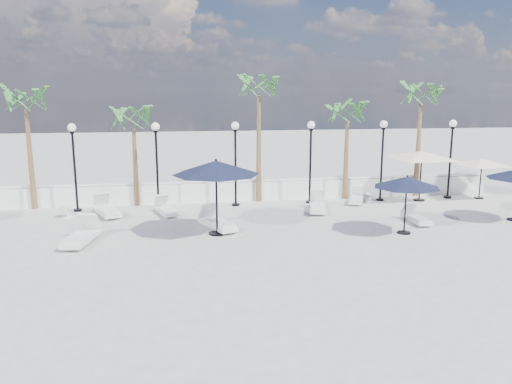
{
  "coord_description": "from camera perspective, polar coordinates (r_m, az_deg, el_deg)",
  "views": [
    {
      "loc": [
        -2.54,
        -15.78,
        5.19
      ],
      "look_at": [
        0.27,
        2.17,
        1.5
      ],
      "focal_mm": 35.0,
      "sensor_mm": 36.0,
      "label": 1
    }
  ],
  "objects": [
    {
      "name": "ground",
      "position": [
        16.8,
        0.25,
        -6.51
      ],
      "size": [
        100.0,
        100.0,
        0.0
      ],
      "primitive_type": "plane",
      "color": "#979893",
      "rests_on": "ground"
    },
    {
      "name": "balustrade",
      "position": [
        23.89,
        -2.61,
        0.07
      ],
      "size": [
        26.0,
        0.3,
        1.01
      ],
      "color": "white",
      "rests_on": "ground"
    },
    {
      "name": "lamppost_1",
      "position": [
        22.88,
        -20.11,
        4.01
      ],
      "size": [
        0.36,
        0.36,
        3.84
      ],
      "color": "black",
      "rests_on": "ground"
    },
    {
      "name": "lamppost_2",
      "position": [
        22.46,
        -11.3,
        4.36
      ],
      "size": [
        0.36,
        0.36,
        3.84
      ],
      "color": "black",
      "rests_on": "ground"
    },
    {
      "name": "lamppost_3",
      "position": [
        22.58,
        -2.37,
        4.61
      ],
      "size": [
        0.36,
        0.36,
        3.84
      ],
      "color": "black",
      "rests_on": "ground"
    },
    {
      "name": "lamppost_4",
      "position": [
        23.24,
        6.26,
        4.75
      ],
      "size": [
        0.36,
        0.36,
        3.84
      ],
      "color": "black",
      "rests_on": "ground"
    },
    {
      "name": "lamppost_5",
      "position": [
        24.38,
        14.26,
        4.78
      ],
      "size": [
        0.36,
        0.36,
        3.84
      ],
      "color": "black",
      "rests_on": "ground"
    },
    {
      "name": "lamppost_6",
      "position": [
        25.95,
        21.41,
        4.73
      ],
      "size": [
        0.36,
        0.36,
        3.84
      ],
      "color": "black",
      "rests_on": "ground"
    },
    {
      "name": "palm_0",
      "position": [
        23.97,
        -24.83,
        8.87
      ],
      "size": [
        2.6,
        2.6,
        5.5
      ],
      "color": "brown",
      "rests_on": "ground"
    },
    {
      "name": "palm_1",
      "position": [
        23.21,
        -13.84,
        7.61
      ],
      "size": [
        2.6,
        2.6,
        4.7
      ],
      "color": "brown",
      "rests_on": "ground"
    },
    {
      "name": "palm_2",
      "position": [
        23.38,
        0.32,
        11.3
      ],
      "size": [
        2.6,
        2.6,
        6.1
      ],
      "color": "brown",
      "rests_on": "ground"
    },
    {
      "name": "palm_3",
      "position": [
        24.47,
        10.42,
        8.39
      ],
      "size": [
        2.6,
        2.6,
        4.9
      ],
      "color": "brown",
      "rests_on": "ground"
    },
    {
      "name": "palm_4",
      "position": [
        25.9,
        18.36,
        9.89
      ],
      "size": [
        2.6,
        2.6,
        5.7
      ],
      "color": "brown",
      "rests_on": "ground"
    },
    {
      "name": "lounger_0",
      "position": [
        18.31,
        -19.33,
        -4.77
      ],
      "size": [
        1.1,
        2.24,
        0.81
      ],
      "rotation": [
        0.0,
        0.0,
        -0.2
      ],
      "color": "white",
      "rests_on": "ground"
    },
    {
      "name": "lounger_1",
      "position": [
        21.64,
        -10.24,
        -1.96
      ],
      "size": [
        1.09,
        1.91,
        0.68
      ],
      "rotation": [
        0.0,
        0.0,
        0.3
      ],
      "color": "white",
      "rests_on": "ground"
    },
    {
      "name": "lounger_2",
      "position": [
        22.03,
        -16.67,
        -1.93
      ],
      "size": [
        1.43,
        2.22,
        0.79
      ],
      "rotation": [
        0.0,
        0.0,
        0.39
      ],
      "color": "white",
      "rests_on": "ground"
    },
    {
      "name": "lounger_3",
      "position": [
        19.1,
        -4.45,
        -3.51
      ],
      "size": [
        1.46,
        2.17,
        0.78
      ],
      "rotation": [
        0.0,
        0.0,
        0.42
      ],
      "color": "white",
      "rests_on": "ground"
    },
    {
      "name": "lounger_4",
      "position": [
        22.01,
        7.06,
        -1.55
      ],
      "size": [
        1.15,
        2.16,
        0.77
      ],
      "rotation": [
        0.0,
        0.0,
        -0.25
      ],
      "color": "white",
      "rests_on": "ground"
    },
    {
      "name": "lounger_5",
      "position": [
        20.98,
        17.83,
        -2.8
      ],
      "size": [
        0.59,
        1.71,
        0.64
      ],
      "rotation": [
        0.0,
        0.0,
        0.02
      ],
      "color": "white",
      "rests_on": "ground"
    },
    {
      "name": "lounger_6",
      "position": [
        24.01,
        11.41,
        -0.69
      ],
      "size": [
        1.25,
        1.83,
        0.66
      ],
      "rotation": [
        0.0,
        0.0,
        -0.43
      ],
      "color": "white",
      "rests_on": "ground"
    },
    {
      "name": "side_table_1",
      "position": [
        22.18,
        -20.7,
        -1.96
      ],
      "size": [
        0.54,
        0.54,
        0.52
      ],
      "color": "white",
      "rests_on": "ground"
    },
    {
      "name": "side_table_2",
      "position": [
        24.22,
        12.92,
        -0.54
      ],
      "size": [
        0.45,
        0.45,
        0.44
      ],
      "color": "white",
      "rests_on": "ground"
    },
    {
      "name": "parasol_navy_left",
      "position": [
        17.98,
        -4.58,
        2.76
      ],
      "size": [
        3.18,
        3.18,
        2.81
      ],
      "color": "black",
      "rests_on": "ground"
    },
    {
      "name": "parasol_navy_mid",
      "position": [
        18.96,
        16.87,
        1.06
      ],
      "size": [
        2.44,
        2.44,
        2.19
      ],
      "color": "black",
      "rests_on": "ground"
    },
    {
      "name": "parasol_cream_sq_a",
      "position": [
        24.91,
        18.46,
        4.44
      ],
      "size": [
        5.25,
        5.25,
        2.58
      ],
      "color": "black",
      "rests_on": "ground"
    },
    {
      "name": "parasol_cream_sq_b",
      "position": [
        26.55,
        24.45,
        3.42
      ],
      "size": [
        4.19,
        4.19,
        2.1
      ],
      "color": "black",
      "rests_on": "ground"
    }
  ]
}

